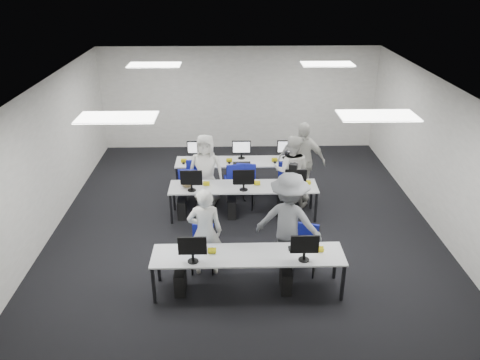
{
  "coord_description": "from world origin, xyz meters",
  "views": [
    {
      "loc": [
        -0.29,
        -8.89,
        5.14
      ],
      "look_at": [
        -0.08,
        -0.06,
        1.0
      ],
      "focal_mm": 35.0,
      "sensor_mm": 36.0,
      "label": 1
    }
  ],
  "objects_px": {
    "chair_3": "(245,193)",
    "student_3": "(301,161)",
    "chair_1": "(305,257)",
    "student_1": "(292,171)",
    "chair_2": "(196,191)",
    "chair_6": "(235,186)",
    "chair_5": "(189,190)",
    "desk_front": "(248,257)",
    "chair_0": "(203,256)",
    "chair_4": "(287,193)",
    "student_2": "(206,170)",
    "student_0": "(205,232)",
    "desk_mid": "(243,188)",
    "chair_7": "(288,185)",
    "photographer": "(289,222)"
  },
  "relations": [
    {
      "from": "student_0",
      "to": "student_2",
      "type": "bearing_deg",
      "value": -90.19
    },
    {
      "from": "chair_3",
      "to": "student_1",
      "type": "relative_size",
      "value": 0.57
    },
    {
      "from": "chair_1",
      "to": "student_3",
      "type": "relative_size",
      "value": 0.46
    },
    {
      "from": "chair_5",
      "to": "photographer",
      "type": "xyz_separation_m",
      "value": [
        2.0,
        -2.65,
        0.66
      ]
    },
    {
      "from": "desk_front",
      "to": "chair_6",
      "type": "height_order",
      "value": "chair_6"
    },
    {
      "from": "student_0",
      "to": "student_2",
      "type": "height_order",
      "value": "student_0"
    },
    {
      "from": "chair_5",
      "to": "student_1",
      "type": "bearing_deg",
      "value": -4.25
    },
    {
      "from": "chair_7",
      "to": "chair_4",
      "type": "bearing_deg",
      "value": -90.13
    },
    {
      "from": "desk_front",
      "to": "chair_0",
      "type": "height_order",
      "value": "chair_0"
    },
    {
      "from": "student_2",
      "to": "chair_3",
      "type": "bearing_deg",
      "value": -0.46
    },
    {
      "from": "chair_4",
      "to": "student_2",
      "type": "bearing_deg",
      "value": -176.96
    },
    {
      "from": "chair_1",
      "to": "student_0",
      "type": "bearing_deg",
      "value": -161.8
    },
    {
      "from": "chair_5",
      "to": "chair_2",
      "type": "bearing_deg",
      "value": -29.31
    },
    {
      "from": "chair_2",
      "to": "student_1",
      "type": "xyz_separation_m",
      "value": [
        2.19,
        -0.11,
        0.53
      ]
    },
    {
      "from": "chair_4",
      "to": "chair_7",
      "type": "height_order",
      "value": "chair_7"
    },
    {
      "from": "chair_2",
      "to": "student_3",
      "type": "height_order",
      "value": "student_3"
    },
    {
      "from": "chair_1",
      "to": "chair_4",
      "type": "height_order",
      "value": "chair_4"
    },
    {
      "from": "desk_mid",
      "to": "chair_5",
      "type": "xyz_separation_m",
      "value": [
        -1.25,
        0.75,
        -0.4
      ]
    },
    {
      "from": "chair_0",
      "to": "chair_4",
      "type": "bearing_deg",
      "value": 56.07
    },
    {
      "from": "chair_0",
      "to": "photographer",
      "type": "xyz_separation_m",
      "value": [
        1.54,
        0.04,
        0.67
      ]
    },
    {
      "from": "chair_0",
      "to": "student_3",
      "type": "distance_m",
      "value": 3.62
    },
    {
      "from": "chair_1",
      "to": "student_1",
      "type": "relative_size",
      "value": 0.51
    },
    {
      "from": "desk_front",
      "to": "chair_2",
      "type": "relative_size",
      "value": 3.24
    },
    {
      "from": "chair_6",
      "to": "student_1",
      "type": "bearing_deg",
      "value": -23.03
    },
    {
      "from": "desk_front",
      "to": "student_0",
      "type": "xyz_separation_m",
      "value": [
        -0.73,
        0.55,
        0.16
      ]
    },
    {
      "from": "chair_1",
      "to": "chair_3",
      "type": "relative_size",
      "value": 0.91
    },
    {
      "from": "desk_mid",
      "to": "student_3",
      "type": "xyz_separation_m",
      "value": [
        1.38,
        0.88,
        0.26
      ]
    },
    {
      "from": "chair_6",
      "to": "chair_5",
      "type": "bearing_deg",
      "value": 179.81
    },
    {
      "from": "chair_0",
      "to": "chair_5",
      "type": "bearing_deg",
      "value": 101.87
    },
    {
      "from": "chair_5",
      "to": "student_3",
      "type": "height_order",
      "value": "student_3"
    },
    {
      "from": "desk_front",
      "to": "student_3",
      "type": "xyz_separation_m",
      "value": [
        1.38,
        3.48,
        0.26
      ]
    },
    {
      "from": "chair_2",
      "to": "student_0",
      "type": "relative_size",
      "value": 0.59
    },
    {
      "from": "chair_3",
      "to": "desk_mid",
      "type": "bearing_deg",
      "value": -84.47
    },
    {
      "from": "desk_front",
      "to": "chair_6",
      "type": "xyz_separation_m",
      "value": [
        -0.18,
        3.49,
        -0.39
      ]
    },
    {
      "from": "desk_mid",
      "to": "student_0",
      "type": "distance_m",
      "value": 2.19
    },
    {
      "from": "chair_3",
      "to": "student_3",
      "type": "bearing_deg",
      "value": 26.06
    },
    {
      "from": "desk_front",
      "to": "student_0",
      "type": "height_order",
      "value": "student_0"
    },
    {
      "from": "chair_2",
      "to": "chair_5",
      "type": "bearing_deg",
      "value": 154.47
    },
    {
      "from": "desk_front",
      "to": "chair_2",
      "type": "height_order",
      "value": "chair_2"
    },
    {
      "from": "chair_2",
      "to": "chair_7",
      "type": "height_order",
      "value": "chair_2"
    },
    {
      "from": "chair_3",
      "to": "chair_5",
      "type": "height_order",
      "value": "chair_3"
    },
    {
      "from": "desk_front",
      "to": "student_0",
      "type": "bearing_deg",
      "value": 143.28
    },
    {
      "from": "chair_2",
      "to": "student_3",
      "type": "xyz_separation_m",
      "value": [
        2.46,
        0.23,
        0.63
      ]
    },
    {
      "from": "desk_front",
      "to": "chair_7",
      "type": "bearing_deg",
      "value": 72.58
    },
    {
      "from": "chair_6",
      "to": "photographer",
      "type": "bearing_deg",
      "value": -79.44
    },
    {
      "from": "chair_4",
      "to": "chair_6",
      "type": "distance_m",
      "value": 1.25
    },
    {
      "from": "student_2",
      "to": "photographer",
      "type": "bearing_deg",
      "value": -49.38
    },
    {
      "from": "chair_3",
      "to": "student_3",
      "type": "relative_size",
      "value": 0.51
    },
    {
      "from": "student_0",
      "to": "student_3",
      "type": "distance_m",
      "value": 3.61
    },
    {
      "from": "desk_mid",
      "to": "photographer",
      "type": "distance_m",
      "value": 2.06
    }
  ]
}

